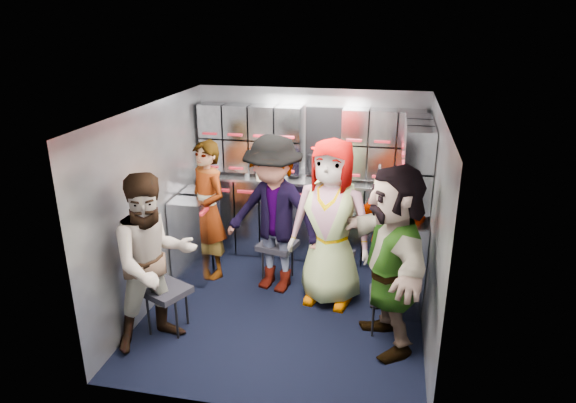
% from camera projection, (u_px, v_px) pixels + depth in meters
% --- Properties ---
extents(floor, '(3.00, 3.00, 0.00)m').
position_uv_depth(floor, '(286.00, 308.00, 5.44)').
color(floor, black).
rests_on(floor, ground).
extents(wall_back, '(2.80, 0.04, 2.10)m').
position_uv_depth(wall_back, '(310.00, 173.00, 6.45)').
color(wall_back, gray).
rests_on(wall_back, ground).
extents(wall_left, '(0.04, 3.00, 2.10)m').
position_uv_depth(wall_left, '(154.00, 206.00, 5.34)').
color(wall_left, gray).
rests_on(wall_left, ground).
extents(wall_right, '(0.04, 3.00, 2.10)m').
position_uv_depth(wall_right, '(432.00, 227.00, 4.81)').
color(wall_right, gray).
rests_on(wall_right, ground).
extents(ceiling, '(2.80, 3.00, 0.02)m').
position_uv_depth(ceiling, '(286.00, 110.00, 4.71)').
color(ceiling, silver).
rests_on(ceiling, wall_back).
extents(cart_bank_back, '(2.68, 0.38, 0.99)m').
position_uv_depth(cart_bank_back, '(307.00, 220.00, 6.45)').
color(cart_bank_back, gray).
rests_on(cart_bank_back, ground).
extents(cart_bank_left, '(0.38, 0.76, 0.99)m').
position_uv_depth(cart_bank_left, '(196.00, 235.00, 6.01)').
color(cart_bank_left, gray).
rests_on(cart_bank_left, ground).
extents(counter, '(2.68, 0.42, 0.03)m').
position_uv_depth(counter, '(307.00, 180.00, 6.27)').
color(counter, silver).
rests_on(counter, cart_bank_back).
extents(locker_bank_back, '(2.68, 0.28, 0.82)m').
position_uv_depth(locker_bank_back, '(309.00, 141.00, 6.16)').
color(locker_bank_back, gray).
rests_on(locker_bank_back, wall_back).
extents(locker_bank_right, '(0.28, 1.00, 0.82)m').
position_uv_depth(locker_bank_right, '(417.00, 161.00, 5.33)').
color(locker_bank_right, gray).
rests_on(locker_bank_right, wall_right).
extents(right_cabinet, '(0.28, 1.20, 1.00)m').
position_uv_depth(right_cabinet, '(409.00, 252.00, 5.58)').
color(right_cabinet, gray).
rests_on(right_cabinet, ground).
extents(coffee_niche, '(0.46, 0.16, 0.84)m').
position_uv_depth(coffee_niche, '(324.00, 142.00, 6.19)').
color(coffee_niche, black).
rests_on(coffee_niche, wall_back).
extents(red_latch_strip, '(2.60, 0.02, 0.03)m').
position_uv_depth(red_latch_strip, '(305.00, 196.00, 6.13)').
color(red_latch_strip, '#A61825').
rests_on(red_latch_strip, cart_bank_back).
extents(jump_seat_near_left, '(0.51, 0.50, 0.46)m').
position_uv_depth(jump_seat_near_left, '(166.00, 293.00, 4.94)').
color(jump_seat_near_left, black).
rests_on(jump_seat_near_left, ground).
extents(jump_seat_mid_left, '(0.47, 0.46, 0.47)m').
position_uv_depth(jump_seat_mid_left, '(278.00, 247.00, 5.87)').
color(jump_seat_mid_left, black).
rests_on(jump_seat_mid_left, ground).
extents(jump_seat_center, '(0.51, 0.49, 0.48)m').
position_uv_depth(jump_seat_center, '(332.00, 257.00, 5.63)').
color(jump_seat_center, black).
rests_on(jump_seat_center, ground).
extents(jump_seat_mid_right, '(0.39, 0.38, 0.40)m').
position_uv_depth(jump_seat_mid_right, '(387.00, 265.00, 5.60)').
color(jump_seat_mid_right, black).
rests_on(jump_seat_mid_right, ground).
extents(jump_seat_near_right, '(0.37, 0.36, 0.42)m').
position_uv_depth(jump_seat_near_right, '(388.00, 298.00, 4.92)').
color(jump_seat_near_right, black).
rests_on(jump_seat_near_right, ground).
extents(attendant_standing, '(0.71, 0.67, 1.62)m').
position_uv_depth(attendant_standing, '(208.00, 210.00, 5.88)').
color(attendant_standing, black).
rests_on(attendant_standing, ground).
extents(attendant_arc_a, '(1.02, 1.02, 1.67)m').
position_uv_depth(attendant_arc_a, '(154.00, 262.00, 4.62)').
color(attendant_arc_a, black).
rests_on(attendant_arc_a, ground).
extents(attendant_arc_b, '(1.28, 0.94, 1.77)m').
position_uv_depth(attendant_arc_b, '(274.00, 215.00, 5.55)').
color(attendant_arc_b, black).
rests_on(attendant_arc_b, ground).
extents(attendant_arc_c, '(0.96, 0.71, 1.79)m').
position_uv_depth(attendant_arc_c, '(331.00, 223.00, 5.30)').
color(attendant_arc_c, black).
rests_on(attendant_arc_c, ground).
extents(attendant_arc_d, '(0.90, 0.38, 1.53)m').
position_uv_depth(attendant_arc_d, '(389.00, 237.00, 5.29)').
color(attendant_arc_d, black).
rests_on(attendant_arc_d, ground).
extents(attendant_arc_e, '(1.07, 1.71, 1.76)m').
position_uv_depth(attendant_arc_e, '(392.00, 259.00, 4.58)').
color(attendant_arc_e, black).
rests_on(attendant_arc_e, ground).
extents(bottle_left, '(0.07, 0.07, 0.27)m').
position_uv_depth(bottle_left, '(285.00, 168.00, 6.22)').
color(bottle_left, white).
rests_on(bottle_left, counter).
extents(bottle_mid, '(0.06, 0.06, 0.26)m').
position_uv_depth(bottle_mid, '(247.00, 166.00, 6.32)').
color(bottle_mid, white).
rests_on(bottle_mid, counter).
extents(bottle_right, '(0.07, 0.07, 0.26)m').
position_uv_depth(bottle_right, '(379.00, 174.00, 6.01)').
color(bottle_right, white).
rests_on(bottle_right, counter).
extents(cup_left, '(0.07, 0.07, 0.11)m').
position_uv_depth(cup_left, '(259.00, 173.00, 6.30)').
color(cup_left, tan).
rests_on(cup_left, counter).
extents(cup_right, '(0.08, 0.08, 0.09)m').
position_uv_depth(cup_right, '(377.00, 181.00, 6.04)').
color(cup_right, tan).
rests_on(cup_right, counter).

